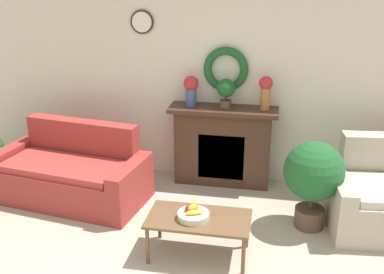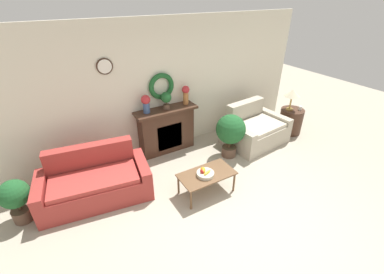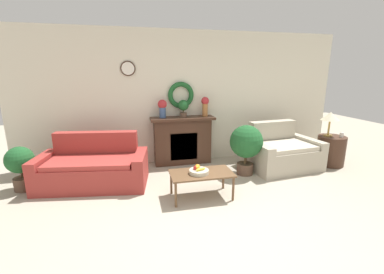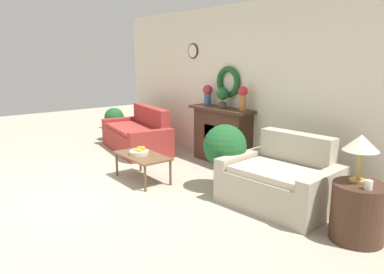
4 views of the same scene
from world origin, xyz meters
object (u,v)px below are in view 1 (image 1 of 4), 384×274
object	(u,v)px
fireplace	(223,145)
couch_left	(71,174)
vase_on_mantel_left	(191,88)
potted_plant_floor_by_loveseat	(313,175)
coffee_table	(199,221)
potted_plant_on_mantel	(226,90)
vase_on_mantel_right	(266,90)
fruit_bowl	(193,214)

from	to	relation	value
fireplace	couch_left	world-z (taller)	fireplace
vase_on_mantel_left	potted_plant_floor_by_loveseat	bearing A→B (deg)	-31.82
coffee_table	potted_plant_on_mantel	world-z (taller)	potted_plant_on_mantel
coffee_table	vase_on_mantel_right	distance (m)	1.88
fireplace	fruit_bowl	xyz separation A→B (m)	(-0.07, -1.61, -0.05)
coffee_table	potted_plant_floor_by_loveseat	distance (m)	1.29
couch_left	potted_plant_on_mantel	size ratio (longest dim) A/B	5.32
potted_plant_floor_by_loveseat	couch_left	bearing A→B (deg)	176.86
coffee_table	potted_plant_floor_by_loveseat	size ratio (longest dim) A/B	1.01
fruit_bowl	vase_on_mantel_left	distance (m)	1.81
fruit_bowl	potted_plant_on_mantel	bearing A→B (deg)	86.67
vase_on_mantel_left	vase_on_mantel_right	xyz separation A→B (m)	(0.88, -0.00, 0.02)
potted_plant_on_mantel	vase_on_mantel_right	bearing A→B (deg)	2.48
fruit_bowl	vase_on_mantel_right	world-z (taller)	vase_on_mantel_right
coffee_table	potted_plant_on_mantel	xyz separation A→B (m)	(0.04, 1.58, 0.84)
fruit_bowl	vase_on_mantel_right	size ratio (longest dim) A/B	0.74
fruit_bowl	vase_on_mantel_left	size ratio (longest dim) A/B	0.81
fruit_bowl	vase_on_mantel_right	distance (m)	1.87
vase_on_mantel_left	vase_on_mantel_right	distance (m)	0.88
vase_on_mantel_right	coffee_table	bearing A→B (deg)	-107.43
coffee_table	vase_on_mantel_right	size ratio (longest dim) A/B	2.38
fireplace	fruit_bowl	bearing A→B (deg)	-92.55
potted_plant_on_mantel	fruit_bowl	bearing A→B (deg)	-93.33
vase_on_mantel_left	potted_plant_floor_by_loveseat	size ratio (longest dim) A/B	0.39
coffee_table	potted_plant_floor_by_loveseat	bearing A→B (deg)	34.42
coffee_table	vase_on_mantel_right	xyz separation A→B (m)	(0.50, 1.60, 0.86)
coffee_table	vase_on_mantel_left	distance (m)	1.84
vase_on_mantel_left	fireplace	bearing A→B (deg)	-0.82
vase_on_mantel_right	potted_plant_on_mantel	size ratio (longest dim) A/B	1.13
coffee_table	fruit_bowl	bearing A→B (deg)	-162.98
couch_left	potted_plant_on_mantel	world-z (taller)	potted_plant_on_mantel
potted_plant_floor_by_loveseat	potted_plant_on_mantel	bearing A→B (deg)	139.30
couch_left	vase_on_mantel_left	size ratio (longest dim) A/B	5.13
fireplace	vase_on_mantel_left	bearing A→B (deg)	179.18
couch_left	vase_on_mantel_right	distance (m)	2.46
vase_on_mantel_right	potted_plant_floor_by_loveseat	world-z (taller)	vase_on_mantel_right
fruit_bowl	vase_on_mantel_left	bearing A→B (deg)	101.44
fireplace	vase_on_mantel_right	bearing A→B (deg)	0.68
fruit_bowl	potted_plant_floor_by_loveseat	world-z (taller)	potted_plant_floor_by_loveseat
couch_left	vase_on_mantel_right	bearing A→B (deg)	27.37
fruit_bowl	potted_plant_floor_by_loveseat	distance (m)	1.33
fireplace	couch_left	bearing A→B (deg)	-156.49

